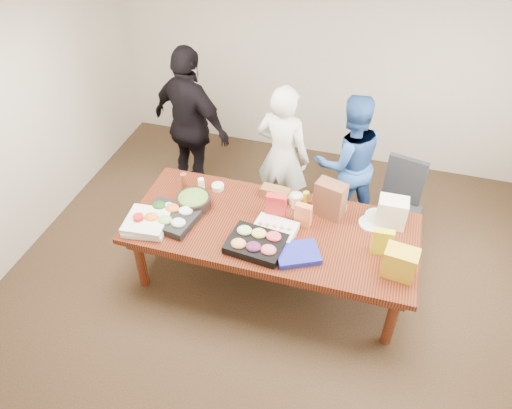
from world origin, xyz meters
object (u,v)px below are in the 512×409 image
(person_right, at_px, (348,162))
(conference_table, at_px, (271,253))
(salad_bowl, at_px, (194,201))
(office_chair, at_px, (399,210))
(person_center, at_px, (283,156))
(sheet_cake, at_px, (275,230))

(person_right, bearing_deg, conference_table, 39.34)
(person_right, bearing_deg, salad_bowl, 12.95)
(office_chair, bearing_deg, person_right, 167.83)
(office_chair, relative_size, salad_bowl, 2.82)
(person_center, relative_size, salad_bowl, 4.87)
(person_right, bearing_deg, office_chair, 129.49)
(conference_table, bearing_deg, person_center, 98.63)
(office_chair, bearing_deg, sheet_cake, -127.01)
(conference_table, xyz_separation_m, sheet_cake, (0.04, -0.07, 0.41))
(conference_table, height_order, office_chair, office_chair)
(conference_table, relative_size, office_chair, 2.80)
(person_center, height_order, person_right, person_center)
(sheet_cake, bearing_deg, salad_bowl, 177.59)
(office_chair, height_order, person_center, person_center)
(conference_table, relative_size, person_right, 1.73)
(person_right, height_order, sheet_cake, person_right)
(office_chair, height_order, person_right, person_right)
(salad_bowl, bearing_deg, sheet_cake, -9.21)
(person_center, bearing_deg, sheet_cake, 111.85)
(person_center, xyz_separation_m, sheet_cake, (0.20, -1.09, -0.08))
(person_right, relative_size, salad_bowl, 4.58)
(person_center, xyz_separation_m, salad_bowl, (-0.69, -0.94, -0.06))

